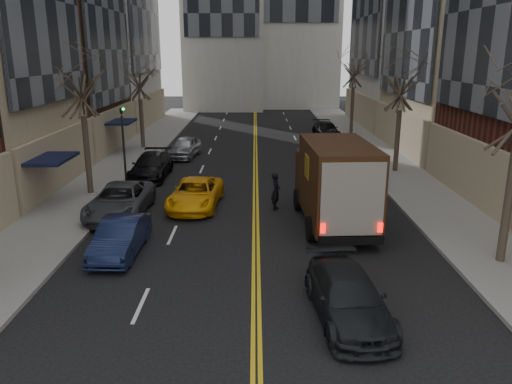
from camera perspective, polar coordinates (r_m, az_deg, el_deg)
sidewalk_left at (r=34.59m, az=-15.16°, el=3.02°), size 4.00×66.00×0.15m
sidewalk_right at (r=34.61m, az=15.03°, el=3.04°), size 4.00×66.00×0.15m
tree_lf_mid at (r=27.06m, az=-19.56°, el=13.22°), size 3.20×3.20×8.91m
tree_lf_far at (r=39.60m, az=-13.28°, el=13.41°), size 3.20×3.20×8.12m
tree_rt_mid at (r=31.87m, az=16.40°, el=12.97°), size 3.20×3.20×8.32m
tree_rt_far at (r=46.44m, az=11.22°, el=14.72°), size 3.20×3.20×9.11m
traffic_signal at (r=28.92m, az=-14.95°, el=6.15°), size 0.29×0.26×4.70m
ups_truck at (r=21.77m, az=8.97°, el=0.95°), size 3.08×7.00×3.77m
observer_sedan at (r=14.73m, az=10.47°, el=-11.71°), size 2.31×4.81×1.35m
taxi at (r=24.59m, az=-6.93°, el=-0.20°), size 2.59×5.03×1.36m
pedestrian at (r=24.00m, az=2.29°, el=0.07°), size 0.56×0.74×1.81m
parked_lf_b at (r=19.48m, az=-15.24°, el=-4.99°), size 1.53×4.15×1.36m
parked_lf_c at (r=23.96m, az=-15.28°, el=-0.95°), size 2.48×5.29×1.46m
parked_lf_d at (r=30.76m, az=-11.89°, el=2.94°), size 2.12×5.07×1.46m
parked_lf_e at (r=36.37m, az=-8.16°, el=5.08°), size 2.27×4.48×1.46m
parked_rt_a at (r=29.66m, az=12.23°, el=2.45°), size 1.80×4.55×1.47m
parked_rt_b at (r=34.54m, az=10.25°, el=4.37°), size 2.52×5.15×1.41m
parked_rt_c at (r=45.17m, az=8.00°, el=7.09°), size 2.24×4.74×1.34m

